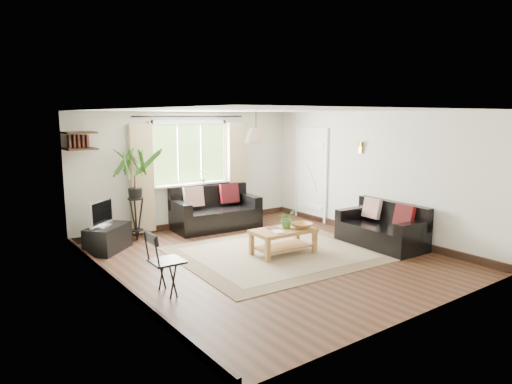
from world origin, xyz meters
TOP-DOWN VIEW (x-y plane):
  - floor at (0.00, 0.00)m, footprint 5.50×5.50m
  - ceiling at (0.00, 0.00)m, footprint 5.50×5.50m
  - wall_back at (0.00, 2.75)m, footprint 5.00×0.02m
  - wall_front at (0.00, -2.75)m, footprint 5.00×0.02m
  - wall_left at (-2.50, 0.00)m, footprint 0.02×5.50m
  - wall_right at (2.50, 0.00)m, footprint 0.02×5.50m
  - rug at (0.26, 0.13)m, footprint 3.44×3.01m
  - window at (0.00, 2.71)m, footprint 2.50×0.16m
  - door at (2.47, 1.70)m, footprint 0.06×0.96m
  - corner_shelf at (-2.25, 2.50)m, footprint 0.50×0.50m
  - pendant_lamp at (0.00, 0.40)m, footprint 0.36×0.36m
  - wall_sconce at (2.43, 0.30)m, footprint 0.12×0.12m
  - sofa_back at (0.32, 2.25)m, footprint 1.82×1.03m
  - sofa_right at (2.05, -0.60)m, footprint 1.62×0.88m
  - coffee_table at (0.31, 0.04)m, footprint 1.10×0.64m
  - table_plant at (0.41, 0.08)m, footprint 0.33×0.30m
  - bowl at (0.61, -0.08)m, footprint 0.36×0.36m
  - book_a at (0.03, -0.04)m, footprint 0.21×0.26m
  - book_b at (0.10, 0.17)m, footprint 0.19×0.25m
  - tv_stand at (-2.02, 1.97)m, footprint 0.94×0.90m
  - tv at (-2.12, 1.97)m, footprint 0.63×0.58m
  - palm_stand at (-1.35, 2.35)m, footprint 0.84×0.84m
  - folding_chair at (-2.03, -0.40)m, footprint 0.45×0.45m
  - sill_plant at (0.25, 2.63)m, footprint 0.14×0.10m

SIDE VIEW (x-z plane):
  - floor at x=0.00m, z-range 0.00..0.00m
  - rug at x=0.26m, z-range 0.00..0.02m
  - coffee_table at x=0.31m, z-range 0.00..0.44m
  - tv_stand at x=-2.02m, z-range 0.00..0.45m
  - sofa_right at x=2.05m, z-range 0.00..0.74m
  - sofa_back at x=0.32m, z-range 0.00..0.83m
  - folding_chair at x=-2.03m, z-range 0.00..0.86m
  - book_a at x=0.03m, z-range 0.44..0.45m
  - book_b at x=0.10m, z-range 0.44..0.46m
  - bowl at x=0.61m, z-range 0.44..0.52m
  - table_plant at x=0.41m, z-range 0.44..0.76m
  - tv at x=-2.12m, z-range 0.45..0.94m
  - palm_stand at x=-1.35m, z-range 0.00..1.74m
  - door at x=2.47m, z-range -0.03..2.03m
  - sill_plant at x=0.25m, z-range 0.93..1.20m
  - wall_back at x=0.00m, z-range 0.00..2.40m
  - wall_front at x=0.00m, z-range 0.00..2.40m
  - wall_left at x=-2.50m, z-range 0.00..2.40m
  - wall_right at x=2.50m, z-range 0.00..2.40m
  - window at x=0.00m, z-range 0.47..2.63m
  - wall_sconce at x=2.43m, z-range 1.60..1.88m
  - corner_shelf at x=-2.25m, z-range 1.72..2.06m
  - pendant_lamp at x=0.00m, z-range 1.78..2.32m
  - ceiling at x=0.00m, z-range 2.40..2.40m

